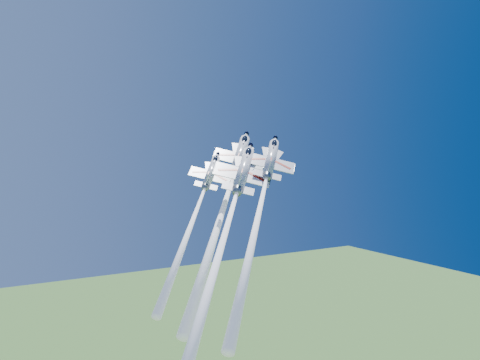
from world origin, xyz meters
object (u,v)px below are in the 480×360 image
jet_lead (225,204)px  jet_left (195,214)px  jet_right (259,211)px  jet_slot (224,238)px

jet_lead → jet_left: (-7.01, -1.56, -1.30)m
jet_left → jet_right: size_ratio=0.80×
jet_lead → jet_slot: bearing=-86.3°
jet_slot → jet_lead: bearing=93.7°
jet_lead → jet_right: bearing=-47.5°
jet_lead → jet_right: size_ratio=1.05×
jet_lead → jet_right: (1.61, -9.79, -0.51)m
jet_left → jet_right: bearing=-10.6°
jet_right → jet_lead: bearing=132.5°
jet_right → jet_slot: (-8.67, -2.71, -3.60)m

